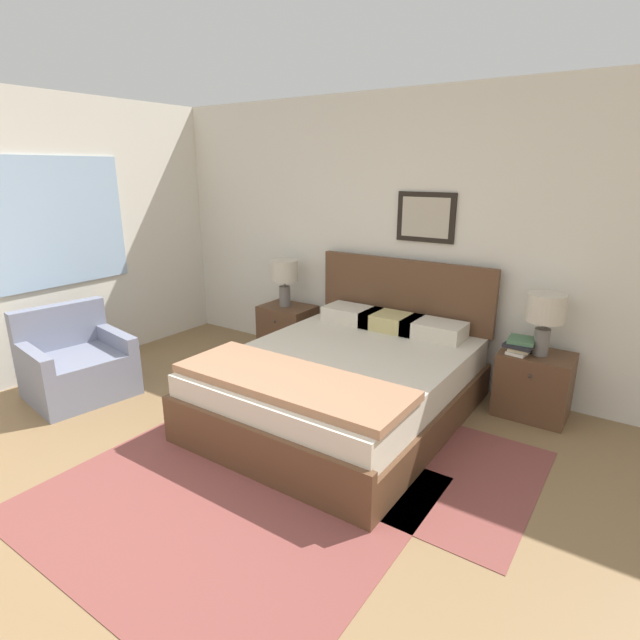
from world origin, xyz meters
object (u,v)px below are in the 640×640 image
at_px(armchair, 77,366).
at_px(table_lamp_by_door, 545,313).
at_px(bed, 345,381).
at_px(nightstand_by_door, 533,384).
at_px(nightstand_near_window, 288,330).
at_px(table_lamp_near_window, 284,274).

xyz_separation_m(armchair, table_lamp_by_door, (3.42, 1.85, 0.61)).
relative_size(bed, nightstand_by_door, 3.97).
relative_size(bed, nightstand_near_window, 3.97).
bearing_deg(armchair, table_lamp_by_door, 127.37).
height_order(nightstand_by_door, table_lamp_near_window, table_lamp_near_window).
bearing_deg(table_lamp_by_door, bed, -146.56).
bearing_deg(armchair, table_lamp_near_window, 163.66).
xyz_separation_m(nightstand_near_window, table_lamp_near_window, (-0.02, -0.01, 0.61)).
relative_size(armchair, table_lamp_near_window, 1.83).
relative_size(armchair, nightstand_by_door, 1.64).
height_order(nightstand_by_door, table_lamp_by_door, table_lamp_by_door).
bearing_deg(bed, table_lamp_by_door, 33.44).
height_order(bed, table_lamp_near_window, bed).
height_order(armchair, nightstand_near_window, armchair).
bearing_deg(nightstand_by_door, armchair, -151.23).
bearing_deg(table_lamp_by_door, table_lamp_near_window, 180.00).
relative_size(nightstand_by_door, table_lamp_by_door, 1.11).
bearing_deg(nightstand_by_door, table_lamp_by_door, -36.61).
bearing_deg(nightstand_near_window, armchair, -115.57).
relative_size(bed, table_lamp_near_window, 4.41).
relative_size(nightstand_near_window, table_lamp_by_door, 1.11).
bearing_deg(nightstand_near_window, nightstand_by_door, 0.00).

